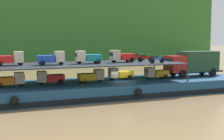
# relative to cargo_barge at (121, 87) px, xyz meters

# --- Properties ---
(ground_plane) EXTENTS (400.00, 400.00, 0.00)m
(ground_plane) POSITION_rel_cargo_barge_xyz_m (0.00, 0.03, -0.75)
(ground_plane) COLOR olive
(cargo_barge) EXTENTS (29.58, 8.84, 1.50)m
(cargo_barge) POSITION_rel_cargo_barge_xyz_m (0.00, 0.00, 0.00)
(cargo_barge) COLOR navy
(cargo_barge) RESTS_ON ground
(covered_lorry) EXTENTS (7.87, 2.35, 3.10)m
(covered_lorry) POSITION_rel_cargo_barge_xyz_m (9.81, 0.28, 2.45)
(covered_lorry) COLOR maroon
(covered_lorry) RESTS_ON cargo_barge
(cargo_rack) EXTENTS (20.38, 7.43, 2.00)m
(cargo_rack) POSITION_rel_cargo_barge_xyz_m (-3.80, 0.03, 2.69)
(cargo_rack) COLOR #232833
(cargo_rack) RESTS_ON cargo_barge
(mini_truck_lower_stern) EXTENTS (2.76, 1.23, 1.38)m
(mini_truck_lower_stern) POSITION_rel_cargo_barge_xyz_m (-11.89, -0.43, 1.44)
(mini_truck_lower_stern) COLOR orange
(mini_truck_lower_stern) RESTS_ON cargo_barge
(mini_truck_lower_aft) EXTENTS (2.77, 1.24, 1.38)m
(mini_truck_lower_aft) POSITION_rel_cargo_barge_xyz_m (-7.99, -0.10, 1.44)
(mini_truck_lower_aft) COLOR red
(mini_truck_lower_aft) RESTS_ON cargo_barge
(mini_truck_lower_mid) EXTENTS (2.77, 1.25, 1.38)m
(mini_truck_lower_mid) POSITION_rel_cargo_barge_xyz_m (-3.65, -0.40, 1.44)
(mini_truck_lower_mid) COLOR gold
(mini_truck_lower_mid) RESTS_ON cargo_barge
(mini_truck_lower_fore) EXTENTS (2.76, 1.23, 1.38)m
(mini_truck_lower_fore) POSITION_rel_cargo_barge_xyz_m (0.05, 0.50, 1.44)
(mini_truck_lower_fore) COLOR gold
(mini_truck_lower_fore) RESTS_ON cargo_barge
(mini_truck_lower_bow) EXTENTS (2.74, 1.20, 1.38)m
(mini_truck_lower_bow) POSITION_rel_cargo_barge_xyz_m (4.28, -0.21, 1.44)
(mini_truck_lower_bow) COLOR gold
(mini_truck_lower_bow) RESTS_ON cargo_barge
(mini_truck_upper_stern) EXTENTS (2.75, 1.22, 1.38)m
(mini_truck_upper_stern) POSITION_rel_cargo_barge_xyz_m (-11.81, 0.45, 3.44)
(mini_truck_upper_stern) COLOR red
(mini_truck_upper_stern) RESTS_ON cargo_rack
(mini_truck_upper_mid) EXTENTS (2.76, 1.23, 1.38)m
(mini_truck_upper_mid) POSITION_rel_cargo_barge_xyz_m (-7.85, -0.21, 3.44)
(mini_truck_upper_mid) COLOR #1E47B7
(mini_truck_upper_mid) RESTS_ON cargo_rack
(mini_truck_upper_fore) EXTENTS (2.78, 1.27, 1.38)m
(mini_truck_upper_fore) POSITION_rel_cargo_barge_xyz_m (-3.90, -0.07, 3.44)
(mini_truck_upper_fore) COLOR teal
(mini_truck_upper_fore) RESTS_ON cargo_rack
(mini_truck_upper_bow) EXTENTS (2.79, 1.29, 1.38)m
(mini_truck_upper_bow) POSITION_rel_cargo_barge_xyz_m (0.17, 0.28, 3.44)
(mini_truck_upper_bow) COLOR red
(mini_truck_upper_bow) RESTS_ON cargo_rack
(motorcycle_upper_port) EXTENTS (1.90, 0.55, 0.87)m
(motorcycle_upper_port) POSITION_rel_cargo_barge_xyz_m (3.26, -2.21, 3.18)
(motorcycle_upper_port) COLOR black
(motorcycle_upper_port) RESTS_ON cargo_rack
(motorcycle_upper_centre) EXTENTS (1.90, 0.55, 0.87)m
(motorcycle_upper_centre) POSITION_rel_cargo_barge_xyz_m (3.00, 0.03, 3.18)
(motorcycle_upper_centre) COLOR black
(motorcycle_upper_centre) RESTS_ON cargo_rack
(motorcycle_upper_stbd) EXTENTS (1.90, 0.55, 0.87)m
(motorcycle_upper_stbd) POSITION_rel_cargo_barge_xyz_m (3.21, 2.25, 3.18)
(motorcycle_upper_stbd) COLOR black
(motorcycle_upper_stbd) RESTS_ON cargo_rack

